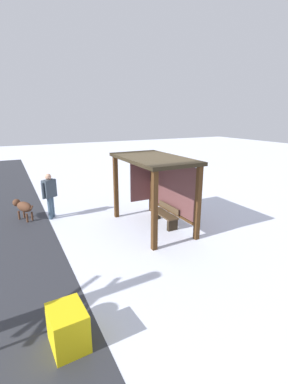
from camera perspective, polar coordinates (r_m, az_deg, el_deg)
name	(u,v)px	position (r m, az deg, el deg)	size (l,w,h in m)	color
ground_plane	(153,227)	(9.44, 1.80, -7.30)	(60.00, 60.00, 0.00)	white
bus_shelter	(157,174)	(9.10, 2.85, 3.73)	(3.20, 1.80, 2.42)	#412813
bench_left_inside	(165,215)	(9.54, 4.34, -4.95)	(1.31, 0.42, 0.70)	#4A3825
person_walking	(50,192)	(10.46, -19.23, -0.07)	(0.46, 0.60, 1.69)	#36414C
dog	(23,207)	(10.81, -24.07, -2.80)	(1.01, 0.71, 0.72)	#533220
grit_bin	(68,328)	(5.14, -15.70, -25.79)	(0.70, 0.56, 0.70)	yellow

